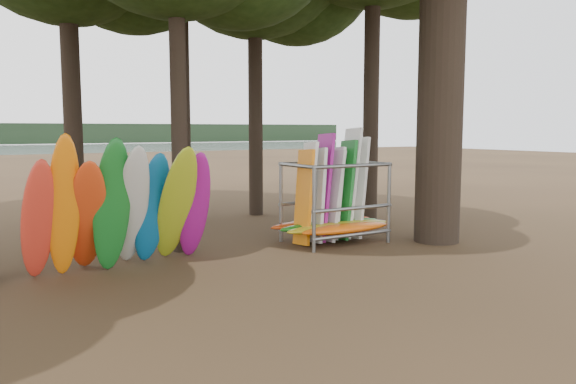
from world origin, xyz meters
TOP-DOWN VIEW (x-y plane):
  - ground at (0.00, 0.00)m, footprint 120.00×120.00m
  - lake at (0.00, 60.00)m, footprint 160.00×160.00m
  - kayak_row at (-3.04, 1.70)m, footprint 3.87×2.00m
  - storage_rack at (2.26, 1.88)m, footprint 3.12×1.56m

SIDE VIEW (x-z plane):
  - ground at x=0.00m, z-range 0.00..0.00m
  - lake at x=0.00m, z-range 0.00..0.00m
  - storage_rack at x=2.26m, z-range -0.50..2.41m
  - kayak_row at x=-3.04m, z-range -0.21..2.69m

